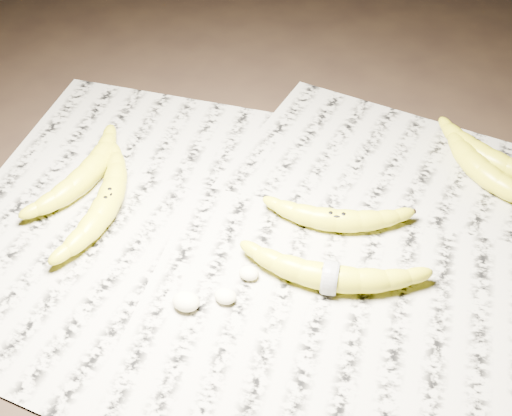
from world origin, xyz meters
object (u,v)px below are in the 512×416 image
(banana_center, at_px, (337,218))
(banana_left_a, at_px, (107,200))
(banana_upper_a, at_px, (488,156))
(banana_upper_b, at_px, (483,170))
(banana_left_b, at_px, (86,173))
(banana_taped, at_px, (330,276))

(banana_center, bearing_deg, banana_left_a, -178.66)
(banana_upper_a, xyz_separation_m, banana_upper_b, (-0.00, -0.04, 0.00))
(banana_left_b, bearing_deg, banana_taped, -94.22)
(banana_taped, bearing_deg, banana_left_a, 167.42)
(banana_left_a, relative_size, banana_left_b, 1.12)
(banana_left_b, height_order, banana_taped, same)
(banana_left_b, bearing_deg, banana_left_a, -120.05)
(banana_center, height_order, banana_upper_a, banana_upper_a)
(banana_center, relative_size, banana_upper_a, 0.99)
(banana_upper_a, bearing_deg, banana_center, -105.03)
(banana_taped, height_order, banana_upper_a, same)
(banana_center, relative_size, banana_taped, 0.83)
(banana_taped, relative_size, banana_upper_b, 1.21)
(banana_left_b, relative_size, banana_center, 1.06)
(banana_left_a, distance_m, banana_left_b, 0.07)
(banana_center, xyz_separation_m, banana_upper_b, (0.18, 0.17, 0.00))
(banana_upper_b, bearing_deg, banana_upper_a, 125.79)
(banana_center, distance_m, banana_upper_a, 0.28)
(banana_left_b, bearing_deg, banana_upper_a, -60.51)
(banana_center, height_order, banana_upper_b, banana_upper_b)
(banana_left_a, distance_m, banana_upper_a, 0.57)
(banana_center, bearing_deg, banana_taped, -91.57)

